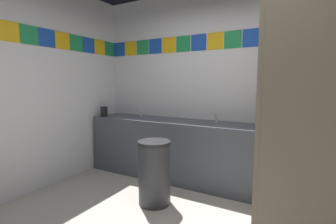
# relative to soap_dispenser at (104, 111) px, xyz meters

# --- Properties ---
(wall_back) EXTENTS (4.19, 0.09, 2.73)m
(wall_back) POSITION_rel_soap_dispenser_xyz_m (1.94, 0.50, 0.43)
(wall_back) COLOR silver
(wall_back) RESTS_ON ground_plane
(wall_side) EXTENTS (0.09, 3.54, 2.73)m
(wall_side) POSITION_rel_soap_dispenser_xyz_m (-0.20, -1.31, 0.43)
(wall_side) COLOR silver
(wall_side) RESTS_ON ground_plane
(vanity_counter) EXTENTS (2.54, 0.58, 0.86)m
(vanity_counter) POSITION_rel_soap_dispenser_xyz_m (1.16, 0.17, -0.50)
(vanity_counter) COLOR #4C515B
(vanity_counter) RESTS_ON ground_plane
(faucet_left) EXTENTS (0.04, 0.10, 0.14)m
(faucet_left) POSITION_rel_soap_dispenser_xyz_m (0.52, 0.26, -0.03)
(faucet_left) COLOR silver
(faucet_left) RESTS_ON vanity_counter
(faucet_right) EXTENTS (0.04, 0.10, 0.14)m
(faucet_right) POSITION_rel_soap_dispenser_xyz_m (1.79, 0.26, -0.03)
(faucet_right) COLOR silver
(faucet_right) RESTS_ON vanity_counter
(soap_dispenser) EXTENTS (0.09, 0.09, 0.16)m
(soap_dispenser) POSITION_rel_soap_dispenser_xyz_m (0.00, 0.00, 0.00)
(soap_dispenser) COLOR black
(soap_dispenser) RESTS_ON vanity_counter
(stall_divider) EXTENTS (0.92, 1.51, 2.13)m
(stall_divider) POSITION_rel_soap_dispenser_xyz_m (2.70, -0.56, 0.13)
(stall_divider) COLOR #726651
(stall_divider) RESTS_ON ground_plane
(toilet) EXTENTS (0.39, 0.49, 0.74)m
(toilet) POSITION_rel_soap_dispenser_xyz_m (3.02, 0.05, -0.63)
(toilet) COLOR white
(toilet) RESTS_ON ground_plane
(trash_bin) EXTENTS (0.38, 0.38, 0.74)m
(trash_bin) POSITION_rel_soap_dispenser_xyz_m (1.37, -0.63, -0.57)
(trash_bin) COLOR #333338
(trash_bin) RESTS_ON ground_plane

